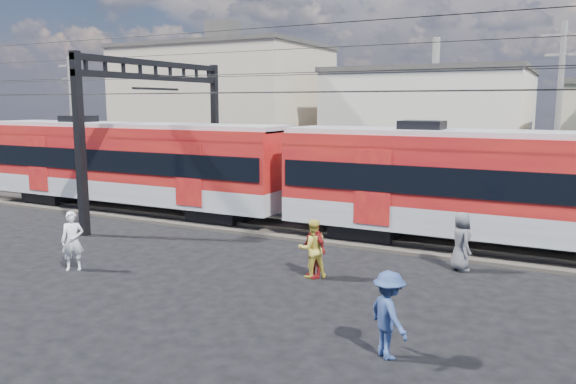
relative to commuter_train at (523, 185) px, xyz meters
The scene contains 15 objects.
ground 9.89m from the commuter_train, 123.50° to the right, with size 120.00×120.00×0.00m, color black.
track_bed 5.79m from the commuter_train, behind, with size 70.00×3.40×0.12m, color #2D2823.
rail_near 5.79m from the commuter_train, behind, with size 70.00×0.12×0.12m, color #59544C.
rail_far 5.79m from the commuter_train, behind, with size 70.00×0.12×0.12m, color #59544C.
commuter_train is the anchor object (origin of this frame).
catenary 14.21m from the commuter_train, behind, with size 70.00×9.30×7.52m.
building_west 27.53m from the commuter_train, 144.34° to the left, with size 14.28×10.20×9.30m.
building_midwest 20.39m from the commuter_train, 111.01° to the left, with size 12.24×12.24×7.30m.
utility_pole_mid 7.35m from the commuter_train, 84.25° to the left, with size 1.80×0.24×8.50m.
utility_pole_west 28.01m from the commuter_train, 167.60° to the left, with size 1.80×0.24×8.00m.
pedestrian_a 14.53m from the commuter_train, 146.55° to the right, with size 0.67×0.44×1.83m, color silver.
pedestrian_b 7.58m from the commuter_train, 134.50° to the right, with size 0.85×0.66×1.74m, color gold.
pedestrian_c 9.66m from the commuter_train, 99.91° to the right, with size 1.16×0.67×1.80m, color navy.
pedestrian_d 7.52m from the commuter_train, 134.44° to the right, with size 1.02×0.42×1.74m, color maroon.
pedestrian_e 3.32m from the commuter_train, 119.42° to the right, with size 0.89×0.58×1.82m, color #4C4D51.
Camera 1 is at (6.74, -11.84, 5.10)m, focal length 35.00 mm.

